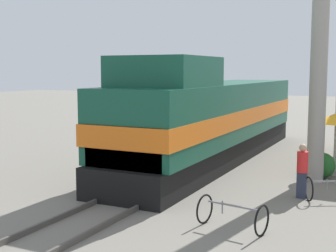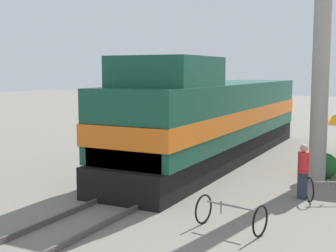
# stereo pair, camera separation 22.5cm
# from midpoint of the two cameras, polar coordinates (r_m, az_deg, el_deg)

# --- Properties ---
(ground_plane) EXTENTS (120.00, 120.00, 0.00)m
(ground_plane) POSITION_cam_midpoint_polar(r_m,az_deg,el_deg) (18.16, 2.47, -5.90)
(ground_plane) COLOR slate
(rail_near) EXTENTS (0.08, 29.35, 0.15)m
(rail_near) POSITION_cam_midpoint_polar(r_m,az_deg,el_deg) (18.45, 0.44, -5.46)
(rail_near) COLOR #4C4742
(rail_near) RESTS_ON ground_plane
(rail_far) EXTENTS (0.08, 29.35, 0.15)m
(rail_far) POSITION_cam_midpoint_polar(r_m,az_deg,el_deg) (17.87, 4.58, -5.88)
(rail_far) COLOR #4C4742
(rail_far) RESTS_ON ground_plane
(locomotive) EXTENTS (3.18, 16.53, 4.47)m
(locomotive) POSITION_cam_midpoint_polar(r_m,az_deg,el_deg) (20.53, 5.89, 0.86)
(locomotive) COLOR black
(locomotive) RESTS_ON ground_plane
(utility_pole) EXTENTS (1.80, 0.60, 10.16)m
(utility_pole) POSITION_cam_midpoint_polar(r_m,az_deg,el_deg) (17.39, 18.61, 10.13)
(utility_pole) COLOR #9E998E
(utility_pole) RESTS_ON ground_plane
(shrub_cluster) EXTENTS (0.95, 0.95, 0.95)m
(shrub_cluster) POSITION_cam_midpoint_polar(r_m,az_deg,el_deg) (18.37, 18.87, -4.60)
(shrub_cluster) COLOR #236028
(shrub_cluster) RESTS_ON ground_plane
(person_bystander) EXTENTS (0.34, 0.34, 1.72)m
(person_bystander) POSITION_cam_midpoint_polar(r_m,az_deg,el_deg) (15.19, 16.56, -5.09)
(person_bystander) COLOR #2D3347
(person_bystander) RESTS_ON ground_plane
(bicycle_spare) EXTENTS (1.78, 1.07, 0.79)m
(bicycle_spare) POSITION_cam_midpoint_polar(r_m,az_deg,el_deg) (12.02, 8.18, -10.63)
(bicycle_spare) COLOR black
(bicycle_spare) RESTS_ON ground_plane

